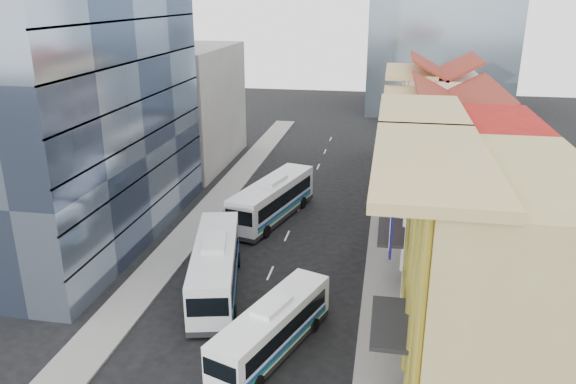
% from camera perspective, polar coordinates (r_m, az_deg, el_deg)
% --- Properties ---
extents(sidewalk_right, '(3.00, 90.00, 0.15)m').
position_cam_1_polar(sidewalk_right, '(48.04, 9.96, -5.06)').
color(sidewalk_right, slate).
rests_on(sidewalk_right, ground).
extents(sidewalk_left, '(3.00, 90.00, 0.15)m').
position_cam_1_polar(sidewalk_left, '(50.81, -9.60, -3.63)').
color(sidewalk_left, slate).
rests_on(sidewalk_left, ground).
extents(shophouse_tan, '(8.00, 14.00, 12.00)m').
position_cam_1_polar(shophouse_tan, '(30.72, 20.51, -8.53)').
color(shophouse_tan, tan).
rests_on(shophouse_tan, ground).
extents(shophouse_red, '(8.00, 10.00, 12.00)m').
position_cam_1_polar(shophouse_red, '(41.61, 17.91, -0.85)').
color(shophouse_red, '#A01712').
rests_on(shophouse_red, ground).
extents(shophouse_cream_near, '(8.00, 9.00, 10.00)m').
position_cam_1_polar(shophouse_cream_near, '(50.87, 16.56, 1.75)').
color(shophouse_cream_near, silver).
rests_on(shophouse_cream_near, ground).
extents(shophouse_cream_mid, '(8.00, 9.00, 10.00)m').
position_cam_1_polar(shophouse_cream_mid, '(59.48, 15.75, 4.35)').
color(shophouse_cream_mid, silver).
rests_on(shophouse_cream_mid, ground).
extents(shophouse_cream_far, '(8.00, 12.00, 11.00)m').
position_cam_1_polar(shophouse_cream_far, '(69.55, 15.09, 6.96)').
color(shophouse_cream_far, silver).
rests_on(shophouse_cream_far, ground).
extents(office_tower, '(12.00, 26.00, 30.00)m').
position_cam_1_polar(office_tower, '(48.12, -21.67, 12.45)').
color(office_tower, '#424F69').
rests_on(office_tower, ground).
extents(office_block_far, '(10.00, 18.00, 14.00)m').
position_cam_1_polar(office_block_far, '(69.38, -10.29, 8.55)').
color(office_block_far, gray).
rests_on(office_block_far, ground).
extents(bus_left_near, '(5.61, 12.66, 3.95)m').
position_cam_1_polar(bus_left_near, '(39.62, -7.40, -7.41)').
color(bus_left_near, silver).
rests_on(bus_left_near, ground).
extents(bus_left_far, '(6.04, 12.80, 4.00)m').
position_cam_1_polar(bus_left_far, '(51.66, -1.57, -0.66)').
color(bus_left_far, silver).
rests_on(bus_left_far, ground).
extents(bus_right, '(5.69, 10.33, 3.25)m').
position_cam_1_polar(bus_right, '(33.29, -1.60, -13.59)').
color(bus_right, white).
rests_on(bus_right, ground).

